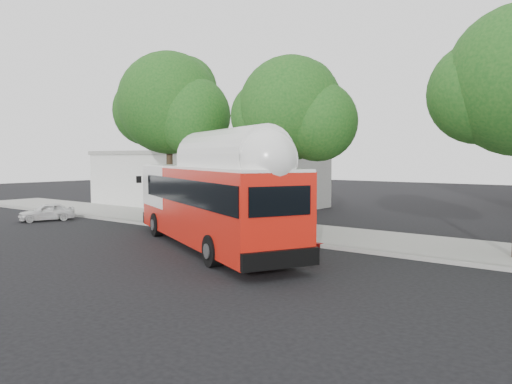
% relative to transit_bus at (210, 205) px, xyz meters
% --- Properties ---
extents(ground, '(120.00, 120.00, 0.00)m').
position_rel_transit_bus_xyz_m(ground, '(1.58, -0.95, -1.81)').
color(ground, black).
rests_on(ground, ground).
extents(sidewalk, '(60.00, 5.00, 0.15)m').
position_rel_transit_bus_xyz_m(sidewalk, '(1.58, 5.55, -1.74)').
color(sidewalk, gray).
rests_on(sidewalk, ground).
extents(curb_strip, '(60.00, 0.30, 0.15)m').
position_rel_transit_bus_xyz_m(curb_strip, '(1.58, 2.95, -1.74)').
color(curb_strip, gray).
rests_on(curb_strip, ground).
extents(red_curb_segment, '(10.00, 0.32, 0.16)m').
position_rel_transit_bus_xyz_m(red_curb_segment, '(-1.42, 2.95, -1.73)').
color(red_curb_segment, maroon).
rests_on(red_curb_segment, ground).
extents(street_tree_left, '(6.67, 5.80, 9.74)m').
position_rel_transit_bus_xyz_m(street_tree_left, '(-6.95, 4.61, 4.79)').
color(street_tree_left, '#2D2116').
rests_on(street_tree_left, ground).
extents(street_tree_mid, '(5.75, 5.00, 8.62)m').
position_rel_transit_bus_xyz_m(street_tree_mid, '(0.99, 5.11, 4.09)').
color(street_tree_mid, '#2D2116').
rests_on(street_tree_mid, ground).
extents(low_commercial_bldg, '(16.20, 10.20, 4.25)m').
position_rel_transit_bus_xyz_m(low_commercial_bldg, '(-12.42, 13.05, 0.34)').
color(low_commercial_bldg, silver).
rests_on(low_commercial_bldg, ground).
extents(transit_bus, '(12.77, 7.84, 3.88)m').
position_rel_transit_bus_xyz_m(transit_bus, '(0.00, 0.00, 0.00)').
color(transit_bus, red).
rests_on(transit_bus, ground).
extents(parked_car, '(3.35, 2.30, 1.06)m').
position_rel_transit_bus_xyz_m(parked_car, '(-13.77, 0.59, -1.29)').
color(parked_car, silver).
rests_on(parked_car, ground).
extents(signal_pole, '(0.12, 0.41, 4.38)m').
position_rel_transit_bus_xyz_m(signal_pole, '(-4.83, 3.36, 0.43)').
color(signal_pole, red).
rests_on(signal_pole, ground).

